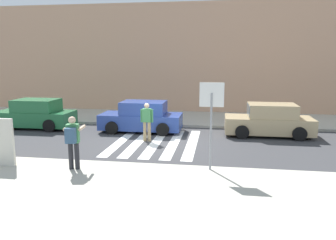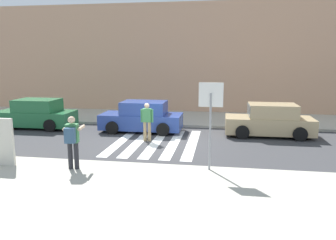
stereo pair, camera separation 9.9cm
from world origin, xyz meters
TOP-DOWN VIEW (x-y plane):
  - ground_plane at (0.00, 0.00)m, footprint 120.00×120.00m
  - sidewalk_near at (0.00, -6.20)m, footprint 60.00×6.00m
  - sidewalk_far at (0.00, 6.00)m, footprint 60.00×4.80m
  - building_facade_far at (0.00, 10.40)m, footprint 56.00×4.00m
  - crosswalk_stripe_0 at (-1.60, 0.20)m, footprint 0.44×5.20m
  - crosswalk_stripe_1 at (-0.80, 0.20)m, footprint 0.44×5.20m
  - crosswalk_stripe_2 at (0.00, 0.20)m, footprint 0.44×5.20m
  - crosswalk_stripe_3 at (0.80, 0.20)m, footprint 0.44×5.20m
  - crosswalk_stripe_4 at (1.60, 0.20)m, footprint 0.44×5.20m
  - stop_sign at (2.48, -3.51)m, footprint 0.76×0.08m
  - photographer_with_backpack at (-1.86, -4.17)m, footprint 0.66×0.89m
  - pedestrian_crossing at (-0.44, 0.36)m, footprint 0.58×0.24m
  - parked_car_green at (-6.99, 2.30)m, footprint 4.10×1.92m
  - parked_car_blue at (-1.14, 2.30)m, footprint 4.10×1.92m
  - parked_car_tan at (5.14, 2.30)m, footprint 4.10×1.92m

SIDE VIEW (x-z plane):
  - ground_plane at x=0.00m, z-range 0.00..0.00m
  - crosswalk_stripe_0 at x=-1.60m, z-range 0.00..0.01m
  - crosswalk_stripe_1 at x=-0.80m, z-range 0.00..0.01m
  - crosswalk_stripe_2 at x=0.00m, z-range 0.00..0.01m
  - crosswalk_stripe_3 at x=0.80m, z-range 0.00..0.01m
  - crosswalk_stripe_4 at x=1.60m, z-range 0.00..0.01m
  - sidewalk_near at x=0.00m, z-range 0.00..0.14m
  - sidewalk_far at x=0.00m, z-range 0.00..0.14m
  - parked_car_green at x=-6.99m, z-range -0.05..1.50m
  - parked_car_blue at x=-1.14m, z-range -0.05..1.50m
  - parked_car_tan at x=5.14m, z-range -0.05..1.50m
  - pedestrian_crossing at x=-0.44m, z-range 0.11..1.84m
  - photographer_with_backpack at x=-1.86m, z-range 0.31..2.03m
  - stop_sign at x=2.48m, z-range 0.78..3.58m
  - building_facade_far at x=0.00m, z-range 0.00..7.35m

